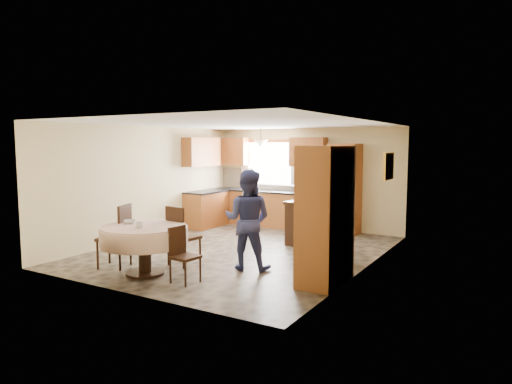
{
  "coord_description": "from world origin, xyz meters",
  "views": [
    {
      "loc": [
        4.78,
        -7.47,
        2.11
      ],
      "look_at": [
        0.16,
        0.3,
        1.16
      ],
      "focal_mm": 32.0,
      "sensor_mm": 36.0,
      "label": 1
    }
  ],
  "objects": [
    {
      "name": "backsplash",
      "position": [
        -0.85,
        2.99,
        1.18
      ],
      "size": [
        3.3,
        0.02,
        0.55
      ],
      "primitive_type": "cube",
      "color": "beige",
      "rests_on": "wall_back"
    },
    {
      "name": "sideboard",
      "position": [
        1.12,
        1.05,
        0.43
      ],
      "size": [
        1.24,
        0.57,
        0.86
      ],
      "primitive_type": "cube",
      "rotation": [
        0.0,
        0.0,
        -0.06
      ],
      "color": "#371F0F",
      "rests_on": "floor"
    },
    {
      "name": "counter_back",
      "position": [
        -0.85,
        2.7,
        0.9
      ],
      "size": [
        3.3,
        0.64,
        0.04
      ],
      "primitive_type": "cube",
      "color": "black",
      "rests_on": "base_cab_back"
    },
    {
      "name": "microwave",
      "position": [
        0.59,
        2.65,
        1.07
      ],
      "size": [
        0.57,
        0.39,
        0.31
      ],
      "primitive_type": "imported",
      "rotation": [
        0.0,
        0.0,
        0.02
      ],
      "color": "silver",
      "rests_on": "counter_back"
    },
    {
      "name": "pendant",
      "position": [
        -1.0,
        2.5,
        2.12
      ],
      "size": [
        0.36,
        0.36,
        0.18
      ],
      "primitive_type": "cone",
      "rotation": [
        3.14,
        0.0,
        0.0
      ],
      "color": "beige",
      "rests_on": "ceiling"
    },
    {
      "name": "cupboard",
      "position": [
        2.22,
        -1.1,
        1.04
      ],
      "size": [
        0.55,
        1.09,
        2.08
      ],
      "primitive_type": "cube",
      "color": "#C57334",
      "rests_on": "floor"
    },
    {
      "name": "wall_back",
      "position": [
        0.0,
        3.0,
        1.25
      ],
      "size": [
        5.0,
        0.02,
        2.5
      ],
      "primitive_type": "cube",
      "color": "beige",
      "rests_on": "floor"
    },
    {
      "name": "chair_back",
      "position": [
        -0.3,
        -1.48,
        0.58
      ],
      "size": [
        0.51,
        0.51,
        1.04
      ],
      "rotation": [
        0.0,
        0.0,
        3.0
      ],
      "color": "#371F0F",
      "rests_on": "floor"
    },
    {
      "name": "bottle_sideboard",
      "position": [
        1.45,
        1.05,
        1.0
      ],
      "size": [
        0.14,
        0.14,
        0.28
      ],
      "primitive_type": "imported",
      "rotation": [
        0.0,
        0.0,
        0.3
      ],
      "color": "silver",
      "rests_on": "sideboard"
    },
    {
      "name": "floor",
      "position": [
        0.0,
        0.0,
        0.0
      ],
      "size": [
        5.0,
        6.0,
        0.01
      ],
      "primitive_type": "cube",
      "color": "#6F604E",
      "rests_on": "ground"
    },
    {
      "name": "ceiling",
      "position": [
        0.0,
        0.0,
        2.5
      ],
      "size": [
        5.0,
        6.0,
        0.01
      ],
      "primitive_type": "cube",
      "color": "white",
      "rests_on": "wall_back"
    },
    {
      "name": "wall_cab_left",
      "position": [
        -2.05,
        2.83,
        1.91
      ],
      "size": [
        0.85,
        0.33,
        0.72
      ],
      "primitive_type": "cube",
      "color": "#A25328",
      "rests_on": "wall_back"
    },
    {
      "name": "person_dining",
      "position": [
        0.8,
        -1.04,
        0.84
      ],
      "size": [
        0.95,
        0.82,
        1.68
      ],
      "primitive_type": "imported",
      "rotation": [
        0.0,
        0.0,
        3.4
      ],
      "color": "navy",
      "rests_on": "floor"
    },
    {
      "name": "oven_upper",
      "position": [
        1.15,
        2.38,
        1.25
      ],
      "size": [
        0.56,
        0.01,
        0.45
      ],
      "primitive_type": "cube",
      "color": "black",
      "rests_on": "oven_tower"
    },
    {
      "name": "curtain_left",
      "position": [
        -1.75,
        2.93,
        1.65
      ],
      "size": [
        0.22,
        0.02,
        1.15
      ],
      "primitive_type": "cube",
      "color": "white",
      "rests_on": "wall_back"
    },
    {
      "name": "person_sink",
      "position": [
        -1.18,
        2.3,
        0.76
      ],
      "size": [
        0.58,
        0.41,
        1.52
      ],
      "primitive_type": "imported",
      "rotation": [
        0.0,
        0.0,
        -0.09
      ],
      "color": "silver",
      "rests_on": "floor"
    },
    {
      "name": "wall_front",
      "position": [
        0.0,
        -3.0,
        1.25
      ],
      "size": [
        5.0,
        0.02,
        2.5
      ],
      "primitive_type": "cube",
      "color": "beige",
      "rests_on": "floor"
    },
    {
      "name": "space_heater",
      "position": [
        2.05,
        0.06,
        0.25
      ],
      "size": [
        0.42,
        0.35,
        0.51
      ],
      "primitive_type": "cube",
      "rotation": [
        0.0,
        0.0,
        -0.27
      ],
      "color": "black",
      "rests_on": "floor"
    },
    {
      "name": "curtain_right",
      "position": [
        -0.25,
        2.93,
        1.65
      ],
      "size": [
        0.22,
        0.02,
        1.15
      ],
      "primitive_type": "cube",
      "color": "white",
      "rests_on": "wall_back"
    },
    {
      "name": "oven_lower",
      "position": [
        1.15,
        2.38,
        0.75
      ],
      "size": [
        0.56,
        0.01,
        0.45
      ],
      "primitive_type": "cube",
      "color": "black",
      "rests_on": "oven_tower"
    },
    {
      "name": "oven_tower",
      "position": [
        1.15,
        2.69,
        1.06
      ],
      "size": [
        0.66,
        0.62,
        2.12
      ],
      "primitive_type": "cube",
      "color": "#C57334",
      "rests_on": "floor"
    },
    {
      "name": "wall_cab_right",
      "position": [
        0.15,
        2.83,
        1.91
      ],
      "size": [
        0.9,
        0.33,
        0.72
      ],
      "primitive_type": "cube",
      "color": "#A25328",
      "rests_on": "wall_back"
    },
    {
      "name": "chair_right",
      "position": [
        0.32,
        -2.19,
        0.47
      ],
      "size": [
        0.4,
        0.4,
        0.85
      ],
      "rotation": [
        0.0,
        0.0,
        1.48
      ],
      "color": "#371F0F",
      "rests_on": "floor"
    },
    {
      "name": "dining_table",
      "position": [
        -0.47,
        -2.17,
        0.62
      ],
      "size": [
        1.4,
        1.4,
        0.8
      ],
      "color": "#371F0F",
      "rests_on": "floor"
    },
    {
      "name": "window",
      "position": [
        -1.0,
        2.98,
        1.6
      ],
      "size": [
        1.4,
        0.03,
        1.1
      ],
      "primitive_type": "cube",
      "color": "white",
      "rests_on": "wall_back"
    },
    {
      "name": "wall_cab_side",
      "position": [
        -2.33,
        1.8,
        1.91
      ],
      "size": [
        0.33,
        1.2,
        0.72
      ],
      "primitive_type": "cube",
      "color": "#A25328",
      "rests_on": "wall_left"
    },
    {
      "name": "bowl_sideboard",
      "position": [
        0.88,
        1.05,
        0.89
      ],
      "size": [
        0.25,
        0.25,
        0.06
      ],
      "primitive_type": "imported",
      "rotation": [
        0.0,
        0.0,
        0.11
      ],
      "color": "#B2B2B2",
      "rests_on": "sideboard"
    },
    {
      "name": "counter_left",
      "position": [
        -2.2,
        1.8,
        0.9
      ],
      "size": [
        0.64,
        1.2,
        0.04
      ],
      "primitive_type": "cube",
      "color": "black",
      "rests_on": "base_cab_left"
    },
    {
      "name": "cup_table",
      "position": [
        -0.39,
        -2.35,
        0.84
      ],
      "size": [
        0.13,
        0.13,
        0.09
      ],
      "primitive_type": "imported",
      "rotation": [
        0.0,
        0.0,
        -0.16
      ],
      "color": "#B2B2B2",
      "rests_on": "dining_table"
    },
    {
      "name": "framed_picture",
      "position": [
        2.47,
        1.48,
        1.68
      ],
      "size": [
        0.06,
        0.64,
        0.53
      ],
      "color": "gold",
      "rests_on": "wall_right"
    },
    {
      "name": "base_cab_back",
      "position": [
        -0.85,
        2.7,
        0.44
      ],
      "size": [
        3.3,
        0.6,
        0.88
      ],
      "primitive_type": "cube",
      "color": "#C57334",
      "rests_on": "floor"
    },
    {
      "name": "wall_right",
      "position": [
        2.5,
        0.0,
        1.25
      ],
      "size": [
        0.02,
        6.0,
        2.5
      ],
      "primitive_type": "cube",
      "color": "beige",
      "rests_on": "floor"
    },
    {
      "name": "wall_left",
      "position": [
        -2.5,
        0.0,
        1.25
      ],
      "size": [
        0.02,
        6.0,
        2.5
      ],
      "primitive_type": "cube",
      "color": "beige",
      "rests_on": "floor"
    },
    {
      "name": "bowl_table",
      "position": [
        -0.82,
        -2.13,
        0.83
      ],
      "size": [
        0.25,
        0.25,
        0.06
      ],
      "primitive_type": "imported",
      "rotation": [
        0.0,
        0.0,
        -0.37
      ],
      "color": "#B2B2B2",
      "rests_on": "dining_table"
    },
    {
      "name": "base_cab_left",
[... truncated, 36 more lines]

